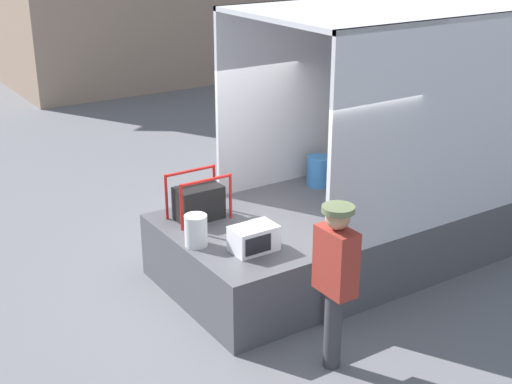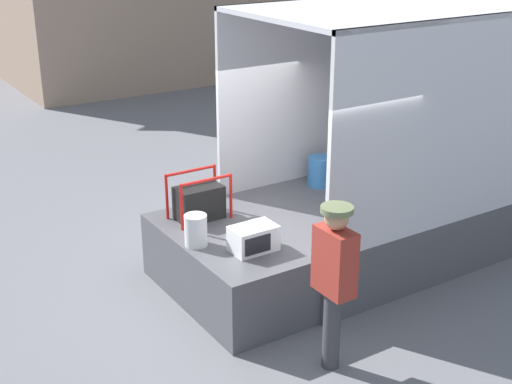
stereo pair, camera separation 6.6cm
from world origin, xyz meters
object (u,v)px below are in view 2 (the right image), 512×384
object	(u,v)px
microwave	(254,238)
worker_person	(334,271)
portable_generator	(200,201)
orange_bucket	(196,230)
box_truck	(487,153)

from	to	relation	value
microwave	worker_person	size ratio (longest dim) A/B	0.29
portable_generator	microwave	bearing A→B (deg)	-87.10
microwave	orange_bucket	bearing A→B (deg)	135.35
box_truck	worker_person	distance (m)	4.67
orange_bucket	worker_person	xyz separation A→B (m)	(0.59, -1.76, 0.09)
orange_bucket	portable_generator	bearing A→B (deg)	57.62
microwave	orange_bucket	xyz separation A→B (m)	(-0.48, 0.47, 0.04)
portable_generator	worker_person	size ratio (longest dim) A/B	0.40
box_truck	worker_person	bearing A→B (deg)	-157.27
portable_generator	orange_bucket	world-z (taller)	portable_generator
box_truck	orange_bucket	distance (m)	4.90
worker_person	orange_bucket	bearing A→B (deg)	108.50
microwave	orange_bucket	distance (m)	0.67
portable_generator	box_truck	bearing A→B (deg)	-7.77
microwave	orange_bucket	size ratio (longest dim) A/B	1.39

